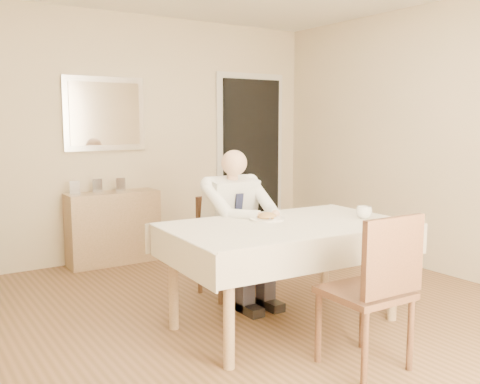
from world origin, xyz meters
TOP-DOWN VIEW (x-y plane):
  - room at (0.00, 0.00)m, footprint 5.00×5.02m
  - doorway at (1.55, 2.46)m, footprint 0.96×0.07m
  - mirror at (-0.28, 2.47)m, footprint 0.86×0.04m
  - dining_table at (0.16, -0.01)m, footprint 1.77×1.11m
  - chair_far at (0.16, 0.87)m, footprint 0.42×0.43m
  - chair_near at (0.14, -0.88)m, footprint 0.46×0.46m
  - seated_man at (0.16, 0.58)m, footprint 0.48×0.72m
  - plate at (0.12, 0.17)m, footprint 0.26×0.26m
  - food at (0.12, 0.17)m, footprint 0.14×0.14m
  - knife at (0.16, 0.11)m, footprint 0.01×0.13m
  - fork at (0.08, 0.11)m, footprint 0.01×0.13m
  - coffee_mug at (0.76, -0.19)m, footprint 0.12×0.12m
  - sideboard at (-0.28, 2.32)m, footprint 0.94×0.33m
  - photo_frame_left at (-0.66, 2.32)m, footprint 0.10×0.02m
  - photo_frame_center at (-0.42, 2.37)m, footprint 0.10×0.02m
  - photo_frame_right at (-0.19, 2.33)m, footprint 0.10×0.02m

SIDE VIEW (x-z plane):
  - sideboard at x=-0.28m, z-range 0.00..0.75m
  - chair_far at x=0.16m, z-range 0.05..0.89m
  - chair_near at x=0.14m, z-range 0.06..1.01m
  - dining_table at x=0.16m, z-range 0.29..1.04m
  - seated_man at x=0.16m, z-range 0.07..1.31m
  - plate at x=0.12m, z-range 0.75..0.77m
  - knife at x=0.16m, z-range 0.77..0.78m
  - fork at x=0.08m, z-range 0.77..0.78m
  - food at x=0.12m, z-range 0.76..0.81m
  - coffee_mug at x=0.76m, z-range 0.75..0.85m
  - photo_frame_left at x=-0.66m, z-range 0.75..0.89m
  - photo_frame_center at x=-0.42m, z-range 0.75..0.89m
  - photo_frame_right at x=-0.19m, z-range 0.75..0.89m
  - doorway at x=1.55m, z-range -0.05..2.05m
  - room at x=0.00m, z-range 0.00..2.60m
  - mirror at x=-0.28m, z-range 1.17..1.93m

